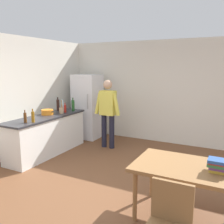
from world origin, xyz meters
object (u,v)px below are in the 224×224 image
bottle_wine_green (73,105)px  bottle_oil_amber (33,117)px  book_stack (219,165)px  dining_table (188,172)px  bottle_beer_brown (25,118)px  refrigerator (88,106)px  person (108,109)px  bottle_water_clear (63,106)px  bottle_wine_dark (58,105)px  chair (169,222)px  bottle_sauce_red (65,109)px  utensil_jar (61,110)px  cooking_pot (47,112)px

bottle_wine_green → bottle_oil_amber: bottle_wine_green is taller
book_stack → dining_table: bearing=174.3°
bottle_beer_brown → book_stack: bottle_beer_brown is taller
refrigerator → person: (0.95, -0.55, 0.08)m
refrigerator → bottle_water_clear: refrigerator is taller
person → bottle_wine_green: person is taller
bottle_oil_amber → bottle_wine_dark: bearing=108.8°
chair → bottle_water_clear: (-3.49, 2.80, 0.49)m
chair → bottle_sauce_red: 4.24m
person → bottle_beer_brown: (-0.95, -1.76, 0.03)m
bottle_wine_dark → bottle_water_clear: size_ratio=1.13×
bottle_wine_dark → chair: bearing=-37.5°
bottle_sauce_red → bottle_water_clear: (-0.20, 0.16, 0.03)m
chair → bottle_water_clear: 4.50m
bottle_beer_brown → bottle_water_clear: bearing=97.6°
bottle_wine_dark → bottle_water_clear: bearing=0.8°
person → dining_table: person is taller
bottle_water_clear → utensil_jar: bearing=-56.1°
person → bottle_wine_dark: person is taller
person → book_stack: person is taller
bottle_wine_green → bottle_sauce_red: size_ratio=1.42×
bottle_wine_dark → bottle_beer_brown: (0.34, -1.43, -0.04)m
dining_table → utensil_jar: size_ratio=4.37×
bottle_oil_amber → bottle_beer_brown: bottle_oil_amber is taller
cooking_pot → bottle_wine_green: bottle_wine_green is taller
bottle_wine_green → bottle_beer_brown: bearing=-92.5°
chair → book_stack: (0.36, 0.93, 0.31)m
dining_table → refrigerator: bearing=140.7°
bottle_wine_green → bottle_oil_amber: (0.05, -1.44, -0.03)m
chair → book_stack: book_stack is taller
person → utensil_jar: size_ratio=5.31×
bottle_wine_dark → bottle_water_clear: (0.15, 0.00, -0.02)m
chair → bottle_wine_green: bearing=130.8°
bottle_wine_green → bottle_water_clear: 0.28m
dining_table → cooking_pot: (-3.49, 1.25, 0.29)m
cooking_pot → bottle_wine_dark: size_ratio=1.18×
refrigerator → bottle_wine_green: 0.79m
cooking_pot → bottle_water_clear: bearing=90.3°
dining_table → bottle_wine_dark: (-3.64, 1.83, 0.37)m
bottle_beer_brown → chair: bearing=-22.4°
dining_table → bottle_wine_dark: size_ratio=4.12×
chair → bottle_sauce_red: (-3.29, 2.64, 0.46)m
bottle_water_clear → bottle_beer_brown: bottle_water_clear is taller
chair → bottle_wine_dark: bottle_wine_dark is taller
person → bottle_oil_amber: person is taller
refrigerator → bottle_beer_brown: size_ratio=6.92×
bottle_sauce_red → bottle_wine_green: bearing=77.9°
book_stack → bottle_wine_dark: bearing=155.0°
book_stack → bottle_sauce_red: bearing=155.0°
bottle_beer_brown → book_stack: 3.69m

